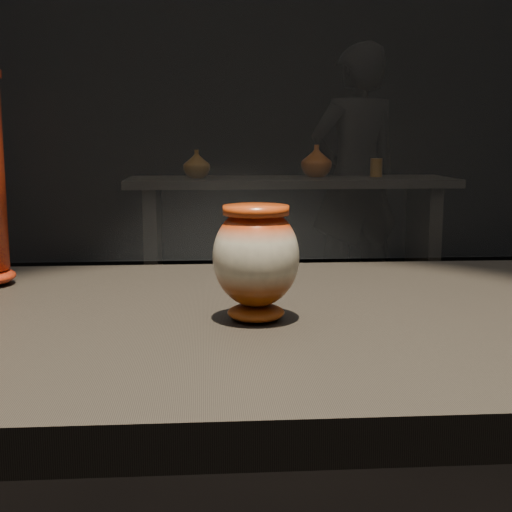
{
  "coord_description": "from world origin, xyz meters",
  "views": [
    {
      "loc": [
        0.1,
        -1.0,
        1.15
      ],
      "look_at": [
        0.17,
        -0.04,
        0.99
      ],
      "focal_mm": 50.0,
      "sensor_mm": 36.0,
      "label": 1
    }
  ],
  "objects_px": {
    "visitor": "(355,179)",
    "main_vase": "(256,258)",
    "back_shelf": "(290,220)",
    "display_plinth": "(141,489)"
  },
  "relations": [
    {
      "from": "visitor",
      "to": "main_vase",
      "type": "bearing_deg",
      "value": 59.51
    },
    {
      "from": "back_shelf",
      "to": "visitor",
      "type": "xyz_separation_m",
      "value": [
        0.46,
        0.27,
        0.24
      ]
    },
    {
      "from": "main_vase",
      "to": "back_shelf",
      "type": "relative_size",
      "value": 0.08
    },
    {
      "from": "display_plinth",
      "to": "visitor",
      "type": "bearing_deg",
      "value": 73.32
    },
    {
      "from": "display_plinth",
      "to": "back_shelf",
      "type": "relative_size",
      "value": 1.0
    },
    {
      "from": "display_plinth",
      "to": "main_vase",
      "type": "xyz_separation_m",
      "value": [
        0.17,
        -0.04,
        0.36
      ]
    },
    {
      "from": "back_shelf",
      "to": "visitor",
      "type": "bearing_deg",
      "value": 30.3
    },
    {
      "from": "back_shelf",
      "to": "visitor",
      "type": "relative_size",
      "value": 1.14
    },
    {
      "from": "main_vase",
      "to": "display_plinth",
      "type": "bearing_deg",
      "value": 165.17
    },
    {
      "from": "visitor",
      "to": "display_plinth",
      "type": "bearing_deg",
      "value": 56.87
    }
  ]
}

